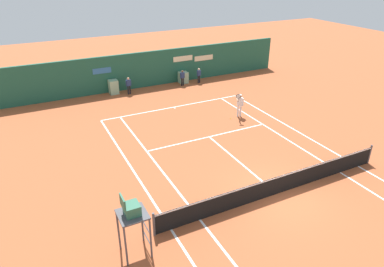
{
  "coord_description": "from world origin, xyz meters",
  "views": [
    {
      "loc": [
        -9.33,
        -9.93,
        9.63
      ],
      "look_at": [
        -1.44,
        5.84,
        0.8
      ],
      "focal_mm": 32.6,
      "sensor_mm": 36.0,
      "label": 1
    }
  ],
  "objects_px": {
    "ball_kid_right_post": "(182,77)",
    "tennis_ball_by_sideline": "(231,118)",
    "player_on_baseline": "(240,104)",
    "ball_kid_left_post": "(129,85)",
    "umpire_chair": "(132,214)",
    "ball_kid_centre_post": "(199,75)"
  },
  "relations": [
    {
      "from": "player_on_baseline",
      "to": "tennis_ball_by_sideline",
      "type": "distance_m",
      "value": 1.16
    },
    {
      "from": "player_on_baseline",
      "to": "tennis_ball_by_sideline",
      "type": "xyz_separation_m",
      "value": [
        -0.7,
        -0.09,
        -0.92
      ]
    },
    {
      "from": "player_on_baseline",
      "to": "ball_kid_left_post",
      "type": "relative_size",
      "value": 1.31
    },
    {
      "from": "player_on_baseline",
      "to": "ball_kid_centre_post",
      "type": "height_order",
      "value": "player_on_baseline"
    },
    {
      "from": "player_on_baseline",
      "to": "ball_kid_left_post",
      "type": "xyz_separation_m",
      "value": [
        -5.35,
        7.65,
        -0.16
      ]
    },
    {
      "from": "player_on_baseline",
      "to": "ball_kid_centre_post",
      "type": "xyz_separation_m",
      "value": [
        0.91,
        7.65,
        -0.21
      ]
    },
    {
      "from": "umpire_chair",
      "to": "player_on_baseline",
      "type": "height_order",
      "value": "umpire_chair"
    },
    {
      "from": "ball_kid_left_post",
      "to": "tennis_ball_by_sideline",
      "type": "xyz_separation_m",
      "value": [
        4.65,
        -7.73,
        -0.76
      ]
    },
    {
      "from": "umpire_chair",
      "to": "ball_kid_left_post",
      "type": "bearing_deg",
      "value": 163.34
    },
    {
      "from": "ball_kid_centre_post",
      "to": "ball_kid_right_post",
      "type": "bearing_deg",
      "value": -10.34
    },
    {
      "from": "ball_kid_right_post",
      "to": "tennis_ball_by_sideline",
      "type": "bearing_deg",
      "value": 84.1
    },
    {
      "from": "ball_kid_right_post",
      "to": "tennis_ball_by_sideline",
      "type": "xyz_separation_m",
      "value": [
        -0.04,
        -7.73,
        -0.74
      ]
    },
    {
      "from": "ball_kid_centre_post",
      "to": "umpire_chair",
      "type": "bearing_deg",
      "value": 45.35
    },
    {
      "from": "player_on_baseline",
      "to": "ball_kid_left_post",
      "type": "bearing_deg",
      "value": -30.61
    },
    {
      "from": "ball_kid_left_post",
      "to": "ball_kid_right_post",
      "type": "bearing_deg",
      "value": 175.52
    },
    {
      "from": "umpire_chair",
      "to": "ball_kid_right_post",
      "type": "xyz_separation_m",
      "value": [
        9.58,
        16.34,
        -1.01
      ]
    },
    {
      "from": "umpire_chair",
      "to": "ball_kid_left_post",
      "type": "distance_m",
      "value": 17.09
    },
    {
      "from": "ball_kid_left_post",
      "to": "ball_kid_right_post",
      "type": "xyz_separation_m",
      "value": [
        4.69,
        0.0,
        -0.03
      ]
    },
    {
      "from": "ball_kid_centre_post",
      "to": "ball_kid_right_post",
      "type": "relative_size",
      "value": 0.98
    },
    {
      "from": "ball_kid_centre_post",
      "to": "ball_kid_right_post",
      "type": "height_order",
      "value": "ball_kid_right_post"
    },
    {
      "from": "ball_kid_left_post",
      "to": "ball_kid_centre_post",
      "type": "relative_size",
      "value": 1.06
    },
    {
      "from": "tennis_ball_by_sideline",
      "to": "ball_kid_left_post",
      "type": "bearing_deg",
      "value": 121.02
    }
  ]
}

